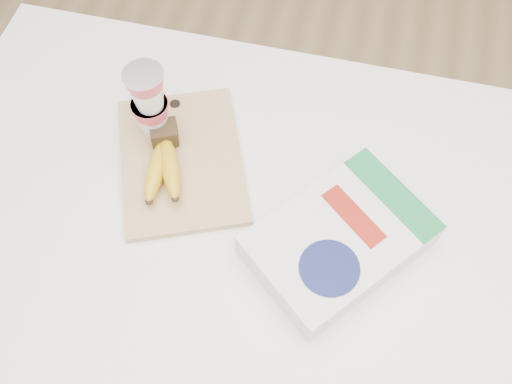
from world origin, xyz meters
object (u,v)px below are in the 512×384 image
yogurt_stack (149,102)px  cutting_board (182,160)px  cereal_box (339,240)px  bananas (164,160)px  table (272,336)px

yogurt_stack → cutting_board: bearing=-36.9°
cereal_box → bananas: bearing=-154.0°
table → cereal_box: cereal_box is taller
cutting_board → bananas: 0.04m
yogurt_stack → bananas: bearing=-61.1°
bananas → cutting_board: bearing=46.3°
table → yogurt_stack: yogurt_stack is taller
table → bananas: bananas is taller
table → cereal_box: (0.09, 0.03, 0.54)m
bananas → yogurt_stack: size_ratio=1.08×
bananas → yogurt_stack: (-0.04, 0.07, 0.07)m
bananas → yogurt_stack: yogurt_stack is taller
cutting_board → bananas: bearing=-156.2°
cutting_board → bananas: (-0.02, -0.02, 0.03)m
table → bananas: (-0.23, 0.11, 0.54)m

